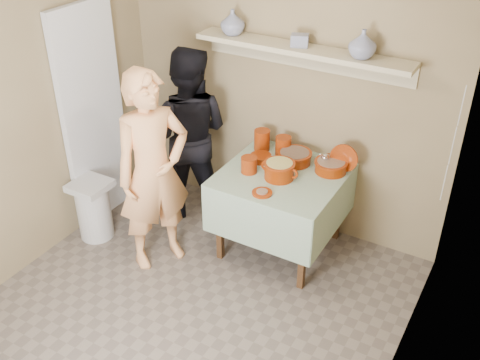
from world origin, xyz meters
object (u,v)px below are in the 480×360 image
Objects in this scene: serving_table at (282,186)px; trash_bin at (94,209)px; cazuela_rice at (279,169)px; person_cook at (153,172)px; person_helper at (188,134)px.

serving_table reaches higher than trash_bin.
serving_table is 1.74× the size of trash_bin.
serving_table is 0.22m from cazuela_rice.
person_cook is 1.05× the size of person_helper.
person_helper is at bearing 168.94° from cazuela_rice.
person_cook reaches higher than serving_table.
person_cook reaches higher than trash_bin.
trash_bin is at bearing -158.84° from cazuela_rice.
person_cook is 0.90m from trash_bin.
trash_bin is (-0.51, -0.79, -0.53)m from person_helper.
cazuela_rice is at bearing 21.16° from trash_bin.
cazuela_rice is (0.00, -0.08, 0.20)m from serving_table.
person_cook is 3.05× the size of trash_bin.
trash_bin is (-1.53, -0.67, -0.36)m from serving_table.
serving_table is (0.83, 0.63, -0.21)m from person_cook.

